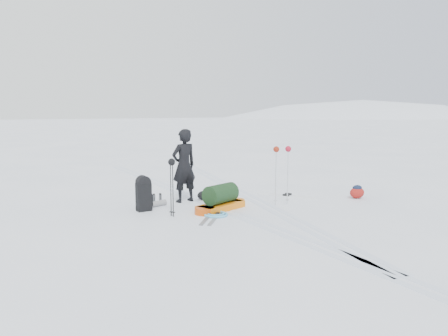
{
  "coord_description": "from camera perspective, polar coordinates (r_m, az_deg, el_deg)",
  "views": [
    {
      "loc": [
        -4.49,
        -9.14,
        2.39
      ],
      "look_at": [
        0.16,
        0.35,
        0.95
      ],
      "focal_mm": 35.0,
      "sensor_mm": 36.0,
      "label": 1
    }
  ],
  "objects": [
    {
      "name": "stuff_sack",
      "position": [
        11.54,
        -2.56,
        -3.58
      ],
      "size": [
        0.42,
        0.33,
        0.24
      ],
      "rotation": [
        0.0,
        0.0,
        -0.1
      ],
      "color": "black",
      "rests_on": "ground"
    },
    {
      "name": "pulk_sled",
      "position": [
        10.4,
        -0.43,
        -4.19
      ],
      "size": [
        1.65,
        1.08,
        0.61
      ],
      "rotation": [
        0.0,
        0.0,
        0.42
      ],
      "color": "orange",
      "rests_on": "ground"
    },
    {
      "name": "rope_coil",
      "position": [
        9.88,
        -1.08,
        -6.04
      ],
      "size": [
        0.63,
        0.63,
        0.07
      ],
      "rotation": [
        0.0,
        0.0,
        0.18
      ],
      "color": "#5AB4DB",
      "rests_on": "ground"
    },
    {
      "name": "ski_poles_black",
      "position": [
        9.67,
        -6.85,
        -0.14
      ],
      "size": [
        0.16,
        0.19,
        1.31
      ],
      "rotation": [
        0.0,
        0.0,
        -0.34
      ],
      "color": "black",
      "rests_on": "ground"
    },
    {
      "name": "skier",
      "position": [
        11.21,
        -5.25,
        0.3
      ],
      "size": [
        0.77,
        0.59,
        1.88
      ],
      "primitive_type": "imported",
      "rotation": [
        0.0,
        0.0,
        3.36
      ],
      "color": "black",
      "rests_on": "ground"
    },
    {
      "name": "expedition_rucksack",
      "position": [
        10.47,
        -10.22,
        -3.38
      ],
      "size": [
        0.85,
        0.58,
        0.84
      ],
      "rotation": [
        0.0,
        0.0,
        0.06
      ],
      "color": "black",
      "rests_on": "ground"
    },
    {
      "name": "ski_tracks",
      "position": [
        11.48,
        0.9,
        -4.23
      ],
      "size": [
        3.38,
        17.97,
        0.01
      ],
      "color": "silver",
      "rests_on": "ground"
    },
    {
      "name": "ground",
      "position": [
        10.45,
        0.07,
        -5.45
      ],
      "size": [
        200.0,
        200.0,
        0.0
      ],
      "primitive_type": "plane",
      "color": "white",
      "rests_on": "ground"
    },
    {
      "name": "thermos_pair",
      "position": [
        11.18,
        -8.73,
        -3.99
      ],
      "size": [
        0.28,
        0.17,
        0.27
      ],
      "rotation": [
        0.0,
        0.0,
        -0.39
      ],
      "color": "#5C5E64",
      "rests_on": "ground"
    },
    {
      "name": "touring_skis_grey",
      "position": [
        9.88,
        -1.38,
        -6.15
      ],
      "size": [
        1.25,
        1.57,
        0.06
      ],
      "rotation": [
        0.0,
        0.0,
        0.94
      ],
      "color": "#92939A",
      "rests_on": "ground"
    },
    {
      "name": "touring_skis_white",
      "position": [
        12.19,
        8.25,
        -3.56
      ],
      "size": [
        1.18,
        1.58,
        0.06
      ],
      "rotation": [
        0.0,
        0.0,
        -0.98
      ],
      "color": "white",
      "rests_on": "ground"
    },
    {
      "name": "ski_poles_silver",
      "position": [
        10.89,
        7.61,
        1.59
      ],
      "size": [
        0.47,
        0.2,
        1.47
      ],
      "rotation": [
        0.0,
        0.0,
        0.01
      ],
      "color": "silver",
      "rests_on": "ground"
    },
    {
      "name": "small_daypack",
      "position": [
        12.26,
        16.99,
        -2.99
      ],
      "size": [
        0.43,
        0.32,
        0.36
      ],
      "rotation": [
        0.0,
        0.0,
        0.02
      ],
      "color": "maroon",
      "rests_on": "ground"
    }
  ]
}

